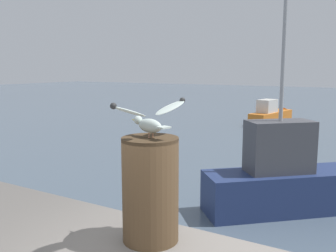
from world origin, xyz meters
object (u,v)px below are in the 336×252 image
(seagull, at_px, (150,119))
(mooring_post, at_px, (150,190))
(boat_orange, at_px, (273,115))
(boat_navy, at_px, (318,181))

(seagull, bearing_deg, mooring_post, -16.08)
(mooring_post, relative_size, boat_orange, 0.19)
(seagull, height_order, boat_orange, seagull)
(boat_orange, xyz_separation_m, boat_navy, (4.30, -11.95, 0.14))
(mooring_post, distance_m, seagull, 0.52)
(boat_navy, bearing_deg, boat_orange, 109.80)
(mooring_post, relative_size, seagull, 1.17)
(mooring_post, distance_m, boat_orange, 18.65)
(boat_orange, bearing_deg, boat_navy, -70.20)
(seagull, bearing_deg, boat_navy, 87.92)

